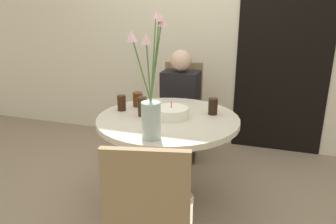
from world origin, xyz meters
The scene contains 14 objects.
ground_plane centered at (0.00, 0.00, 0.00)m, with size 16.00×16.00×0.00m, color #89755B.
wall_back centered at (0.00, 1.32, 1.30)m, with size 8.00×0.05×2.60m.
doorway_panel centered at (0.78, 1.28, 1.02)m, with size 0.90×0.01×2.05m.
dining_table centered at (0.00, 0.00, 0.57)m, with size 1.03×1.03×0.71m.
chair_near_front centered at (-0.14, 0.92, 0.53)m, with size 0.46×0.46×0.93m.
chair_left_flank centered at (0.20, -0.91, 0.53)m, with size 0.48×0.48×0.93m.
birthday_cake centered at (0.02, 0.01, 0.74)m, with size 0.24×0.24×0.12m.
flower_vase centered at (0.02, -0.40, 0.94)m, with size 0.20×0.23×0.75m.
side_plate centered at (-0.13, 0.18, 0.71)m, with size 0.17×0.17×0.01m.
drink_glass_0 centered at (0.30, 0.17, 0.77)m, with size 0.07×0.07×0.12m.
drink_glass_1 centered at (-0.39, 0.05, 0.77)m, with size 0.06×0.06×0.12m.
drink_glass_2 centered at (-0.19, -0.02, 0.78)m, with size 0.07×0.07×0.14m.
drink_glass_3 centered at (-0.31, 0.18, 0.76)m, with size 0.08×0.08×0.12m.
person_boy centered at (-0.12, 0.76, 0.51)m, with size 0.34×0.24×1.09m.
Camera 1 is at (0.68, -2.13, 1.49)m, focal length 35.00 mm.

